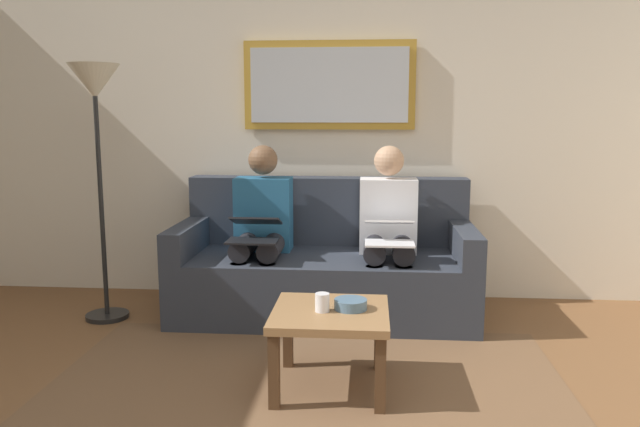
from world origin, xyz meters
TOP-DOWN VIEW (x-y plane):
  - wall_rear at (0.00, -2.60)m, footprint 6.00×0.12m
  - area_rug at (0.00, -0.85)m, footprint 2.60×1.80m
  - couch at (0.00, -2.12)m, footprint 1.98×0.90m
  - framed_mirror at (0.00, -2.51)m, footprint 1.23×0.05m
  - coffee_table at (-0.12, -0.90)m, footprint 0.57×0.57m
  - cup at (-0.08, -0.87)m, footprint 0.07×0.07m
  - bowl at (-0.21, -0.92)m, footprint 0.16×0.16m
  - person_left at (-0.42, -2.05)m, footprint 0.38×0.58m
  - laptop_white at (-0.42, -1.80)m, footprint 0.30×0.34m
  - person_right at (0.42, -2.05)m, footprint 0.38×0.58m
  - laptop_black at (0.42, -1.81)m, footprint 0.31×0.34m
  - standing_lamp at (1.44, -1.85)m, footprint 0.32×0.32m

SIDE VIEW (x-z plane):
  - area_rug at x=0.00m, z-range 0.00..0.01m
  - couch at x=0.00m, z-range -0.14..0.76m
  - coffee_table at x=-0.12m, z-range 0.14..0.54m
  - bowl at x=-0.21m, z-range 0.40..0.45m
  - cup at x=-0.08m, z-range 0.40..0.49m
  - person_left at x=-0.42m, z-range 0.04..1.18m
  - person_right at x=0.42m, z-range 0.04..1.18m
  - laptop_black at x=0.42m, z-range 0.55..0.70m
  - laptop_white at x=-0.42m, z-range 0.56..0.70m
  - wall_rear at x=0.00m, z-range 0.00..2.60m
  - standing_lamp at x=1.44m, z-range 0.54..2.20m
  - framed_mirror at x=0.00m, z-range 1.24..1.86m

